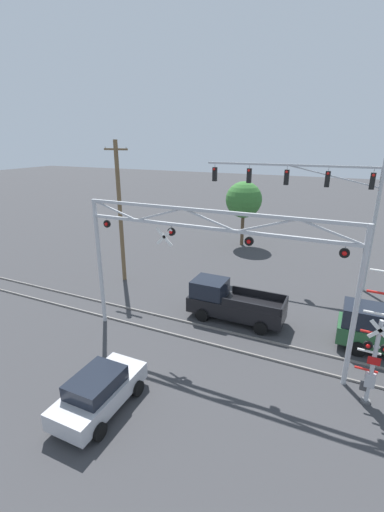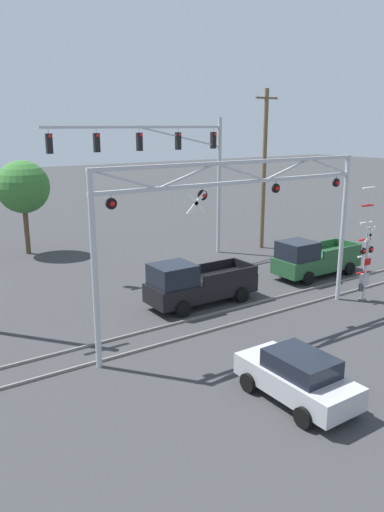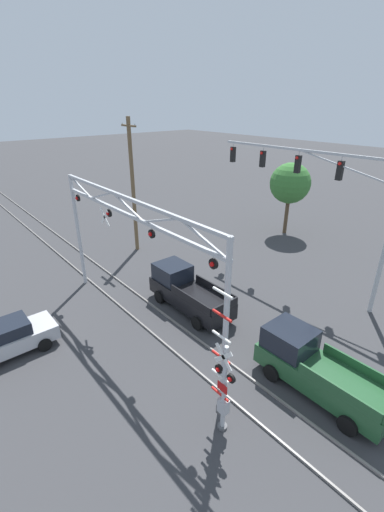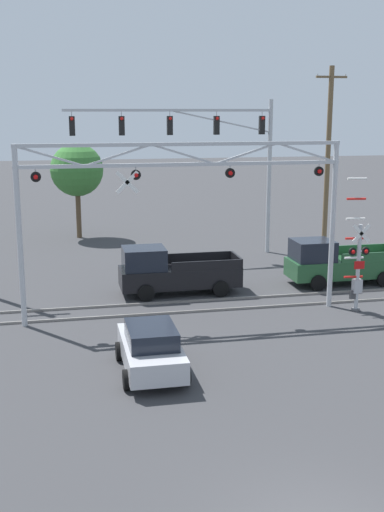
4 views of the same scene
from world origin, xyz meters
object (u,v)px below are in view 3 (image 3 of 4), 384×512
Objects in this scene: crossing_signal_mast at (223,387)px; traffic_signal_span at (334,190)px; pickup_truck_following at (314,367)px; pickup_truck_lead at (186,291)px; sedan_waiting at (9,338)px; utility_pole_left at (133,186)px; crossing_gantry at (130,238)px; background_tree_beyond_span at (290,183)px.

crossing_signal_mast is 0.48× the size of traffic_signal_span.
pickup_truck_lead is at bearing -179.36° from pickup_truck_following.
sedan_waiting is at bearing -139.24° from pickup_truck_following.
utility_pole_left is at bearing -157.42° from traffic_signal_span.
pickup_truck_lead is at bearing -14.09° from utility_pole_left.
sedan_waiting is (-2.20, -8.64, -0.21)m from pickup_truck_lead.
crossing_gantry is 5.09m from pickup_truck_lead.
traffic_signal_span is at bearing 22.58° from utility_pole_left.
crossing_gantry is at bearing -31.91° from utility_pole_left.
crossing_signal_mast is 21.15m from background_tree_beyond_span.
sedan_waiting is at bearing -104.28° from pickup_truck_lead.
sedan_waiting is at bearing -111.16° from crossing_gantry.
pickup_truck_following is at bearing -60.22° from traffic_signal_span.
background_tree_beyond_span is at bearing 66.41° from utility_pole_left.
background_tree_beyond_span is at bearing 120.14° from crossing_signal_mast.
traffic_signal_span is 9.80m from pickup_truck_lead.
traffic_signal_span is at bearing 105.59° from crossing_signal_mast.
traffic_signal_span is 17.96m from sedan_waiting.
sedan_waiting is (-2.10, -5.42, -4.16)m from crossing_gantry.
utility_pole_left is (-8.73, 5.43, 0.04)m from crossing_gantry.
sedan_waiting is 13.39m from utility_pole_left.
sedan_waiting is 23.09m from background_tree_beyond_span.
utility_pole_left is (-16.75, 2.13, 3.99)m from pickup_truck_following.
crossing_gantry is 11.38m from traffic_signal_span.
utility_pole_left is 1.60× the size of background_tree_beyond_span.
traffic_signal_span is 1.90× the size of background_tree_beyond_span.
crossing_gantry is 1.31× the size of utility_pole_left.
pickup_truck_following is at bearing 22.38° from crossing_gantry.
pickup_truck_following is (8.03, 3.31, -3.94)m from crossing_gantry.
utility_pole_left reaches higher than pickup_truck_lead.
crossing_gantry is 2.36× the size of pickup_truck_lead.
traffic_signal_span is 9.93m from pickup_truck_following.
crossing_gantry is 1.10× the size of traffic_signal_span.
pickup_truck_lead and pickup_truck_following have the same top height.
traffic_signal_span is 2.17× the size of pickup_truck_following.
crossing_gantry is 2.09× the size of background_tree_beyond_span.
pickup_truck_following is at bearing 40.76° from sedan_waiting.
crossing_signal_mast is (7.02, -0.82, -3.06)m from crossing_gantry.
crossing_signal_mast is 12.66m from traffic_signal_span.
crossing_gantry is at bearing -91.80° from pickup_truck_lead.
crossing_signal_mast is at bearing -30.24° from pickup_truck_lead.
sedan_waiting is at bearing -110.22° from traffic_signal_span.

